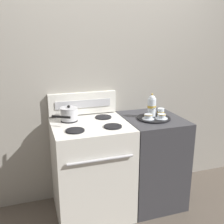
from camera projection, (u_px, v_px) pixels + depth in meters
ground_plane at (118, 204)px, 2.78m from camera, size 6.00×6.00×0.00m
wall_back at (108, 96)px, 2.81m from camera, size 6.00×0.05×2.20m
stove at (91, 169)px, 2.57m from camera, size 0.71×0.70×0.94m
control_panel at (83, 103)px, 2.69m from camera, size 0.70×0.05×0.22m
side_counter at (151, 159)px, 2.77m from camera, size 0.56×0.67×0.93m
saucepan at (69, 114)px, 2.50m from camera, size 0.26×0.28×0.15m
serving_tray at (154, 118)px, 2.59m from camera, size 0.33×0.33×0.01m
teapot at (152, 106)px, 2.61m from camera, size 0.09×0.14×0.23m
teacup_left at (148, 117)px, 2.53m from camera, size 0.12×0.12×0.05m
teacup_right at (162, 116)px, 2.55m from camera, size 0.12×0.12×0.05m
creamer_jug at (161, 112)px, 2.64m from camera, size 0.07×0.07×0.08m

